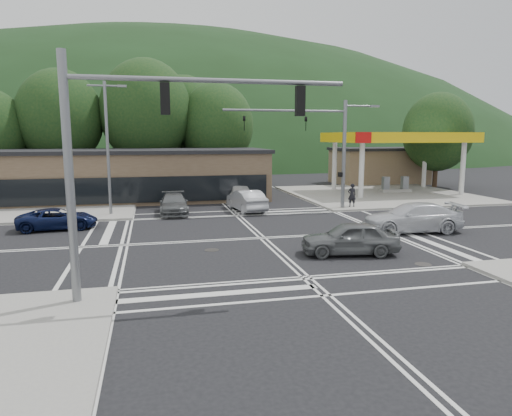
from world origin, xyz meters
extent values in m
plane|color=black|center=(0.00, 0.00, 0.00)|extent=(120.00, 120.00, 0.00)
cube|color=gray|center=(15.00, 15.00, 0.07)|extent=(16.00, 16.00, 0.15)
cube|color=gray|center=(-15.00, 15.00, 0.07)|extent=(16.00, 16.00, 0.15)
cylinder|color=silver|center=(12.00, 13.00, 2.50)|extent=(0.44, 0.44, 5.00)
cylinder|color=silver|center=(12.00, 19.00, 2.50)|extent=(0.44, 0.44, 5.00)
cylinder|color=silver|center=(22.00, 13.00, 2.50)|extent=(0.44, 0.44, 5.00)
cylinder|color=silver|center=(22.00, 19.00, 2.50)|extent=(0.44, 0.44, 5.00)
cube|color=silver|center=(17.00, 16.00, 5.30)|extent=(12.00, 8.00, 0.60)
cube|color=yellow|center=(17.00, 12.00, 5.30)|extent=(12.20, 0.25, 0.90)
cube|color=yellow|center=(17.00, 20.00, 5.30)|extent=(12.20, 0.25, 0.90)
cube|color=yellow|center=(11.00, 16.00, 5.30)|extent=(0.25, 8.20, 0.90)
cube|color=yellow|center=(23.00, 16.00, 5.30)|extent=(0.25, 8.20, 0.90)
cube|color=red|center=(11.50, 11.85, 5.30)|extent=(1.40, 0.12, 0.90)
cube|color=gray|center=(17.00, 16.00, 0.25)|extent=(3.00, 1.00, 0.30)
cube|color=slate|center=(16.00, 16.00, 0.95)|extent=(0.60, 0.50, 1.30)
cube|color=slate|center=(18.00, 16.00, 0.95)|extent=(0.60, 0.50, 1.30)
cube|color=#846B4F|center=(20.00, 25.00, 1.90)|extent=(10.00, 6.00, 3.80)
cube|color=brown|center=(-8.00, 17.00, 2.00)|extent=(24.00, 8.00, 4.00)
ellipsoid|color=#1A3317|center=(0.00, 90.00, 0.00)|extent=(252.00, 126.00, 140.00)
cylinder|color=#382619|center=(-14.00, 24.00, 2.42)|extent=(0.50, 0.50, 4.84)
ellipsoid|color=#133316|center=(-14.00, 24.00, 7.15)|extent=(8.00, 8.00, 9.20)
cylinder|color=#382619|center=(-6.00, 24.00, 2.64)|extent=(0.50, 0.50, 5.28)
ellipsoid|color=#133316|center=(-6.00, 24.00, 7.80)|extent=(9.00, 9.00, 10.35)
cylinder|color=#382619|center=(1.00, 24.00, 2.20)|extent=(0.50, 0.50, 4.40)
ellipsoid|color=#133316|center=(1.00, 24.00, 6.50)|extent=(7.60, 7.60, 8.74)
cylinder|color=#382619|center=(-2.00, 28.00, 2.42)|extent=(0.50, 0.50, 4.84)
ellipsoid|color=#133316|center=(-2.00, 28.00, 7.15)|extent=(8.40, 8.40, 9.66)
cylinder|color=#382619|center=(24.00, 20.00, 1.98)|extent=(0.50, 0.50, 3.96)
ellipsoid|color=#133316|center=(24.00, 20.00, 5.85)|extent=(7.20, 7.20, 8.28)
cylinder|color=slate|center=(-8.50, 9.00, 4.50)|extent=(0.20, 0.20, 9.00)
cylinder|color=slate|center=(-8.50, 9.00, 8.70)|extent=(2.20, 0.12, 0.12)
cube|color=slate|center=(-7.40, 9.00, 8.70)|extent=(0.60, 0.25, 0.15)
cylinder|color=slate|center=(8.20, 8.20, 4.00)|extent=(0.28, 0.28, 8.00)
cylinder|color=slate|center=(3.70, 8.20, 7.20)|extent=(9.00, 0.16, 0.16)
imported|color=black|center=(5.20, 8.20, 6.30)|extent=(0.16, 0.20, 1.00)
imported|color=black|center=(0.70, 8.20, 6.30)|extent=(0.16, 0.20, 1.00)
cylinder|color=slate|center=(9.40, 8.20, 7.60)|extent=(2.40, 0.12, 0.12)
cube|color=slate|center=(10.50, 8.20, 7.60)|extent=(0.70, 0.30, 0.15)
cube|color=black|center=(7.95, 8.20, 2.60)|extent=(0.25, 0.30, 0.35)
cylinder|color=slate|center=(-8.20, -8.20, 4.00)|extent=(0.28, 0.28, 8.00)
cylinder|color=slate|center=(-3.70, -8.20, 7.20)|extent=(9.00, 0.16, 0.16)
cube|color=black|center=(-5.20, -8.20, 6.60)|extent=(0.30, 0.25, 1.00)
cube|color=black|center=(-0.70, -8.20, 6.60)|extent=(0.30, 0.25, 1.00)
imported|color=#0D163B|center=(-11.17, 5.00, 0.62)|extent=(4.64, 2.50, 1.24)
imported|color=slate|center=(3.14, -4.19, 0.76)|extent=(4.70, 2.52, 1.52)
imported|color=silver|center=(8.73, -0.30, 0.82)|extent=(5.89, 2.94, 1.64)
imported|color=#AEB0B6|center=(1.00, 9.00, 0.78)|extent=(2.30, 4.90, 1.55)
imported|color=silver|center=(1.22, 14.00, 0.80)|extent=(2.29, 4.82, 1.59)
imported|color=#56595A|center=(-4.23, 9.00, 0.70)|extent=(2.10, 4.87, 1.40)
imported|color=black|center=(8.98, 8.28, 1.02)|extent=(0.66, 0.46, 1.74)
camera|label=1|loc=(-5.71, -23.28, 5.43)|focal=32.00mm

